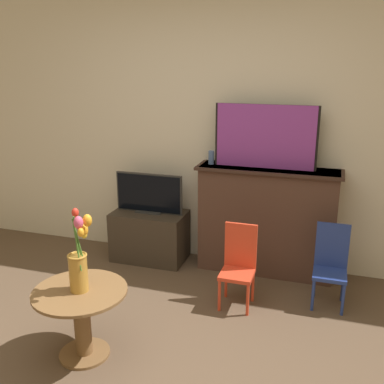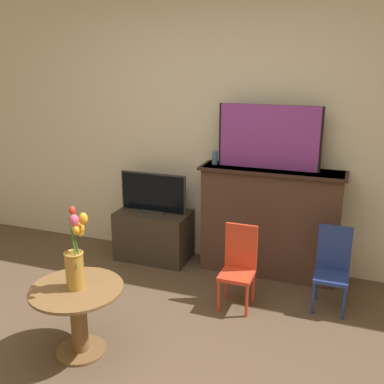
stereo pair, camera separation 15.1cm
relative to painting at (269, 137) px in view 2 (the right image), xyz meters
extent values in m
cube|color=beige|center=(-0.48, 0.18, 0.08)|extent=(8.00, 0.06, 2.70)
cube|color=#4C3328|center=(0.05, -0.01, -0.78)|extent=(1.22, 0.31, 1.00)
cube|color=#35231C|center=(0.05, -0.02, -0.29)|extent=(1.28, 0.35, 0.02)
cube|color=black|center=(0.00, 0.01, 0.00)|extent=(0.90, 0.02, 0.56)
cube|color=purple|center=(0.00, -0.01, 0.00)|extent=(0.86, 0.02, 0.56)
cylinder|color=#4C6699|center=(-0.49, -0.01, -0.22)|extent=(0.05, 0.05, 0.12)
cube|color=#382D23|center=(-1.08, -0.08, -1.03)|extent=(0.71, 0.42, 0.49)
cube|color=#2D2D2D|center=(-1.08, -0.08, -0.78)|extent=(0.26, 0.12, 0.02)
cube|color=#2D2D2D|center=(-1.08, -0.07, -0.59)|extent=(0.67, 0.02, 0.39)
cube|color=black|center=(-1.08, -0.08, -0.59)|extent=(0.64, 0.02, 0.36)
cylinder|color=red|center=(-0.18, -0.82, -1.14)|extent=(0.02, 0.02, 0.27)
cylinder|color=red|center=(0.04, -0.82, -1.14)|extent=(0.02, 0.02, 0.27)
cylinder|color=red|center=(-0.18, -0.59, -1.14)|extent=(0.02, 0.02, 0.27)
cylinder|color=red|center=(0.04, -0.59, -1.14)|extent=(0.02, 0.02, 0.27)
cube|color=red|center=(-0.07, -0.71, -0.99)|extent=(0.26, 0.26, 0.03)
cube|color=red|center=(-0.07, -0.59, -0.79)|extent=(0.26, 0.02, 0.37)
cylinder|color=navy|center=(0.52, -0.59, -1.14)|extent=(0.02, 0.02, 0.27)
cylinder|color=navy|center=(0.75, -0.59, -1.14)|extent=(0.02, 0.02, 0.27)
cylinder|color=navy|center=(0.52, -0.37, -1.14)|extent=(0.02, 0.02, 0.27)
cylinder|color=navy|center=(0.75, -0.37, -1.14)|extent=(0.02, 0.02, 0.27)
cube|color=navy|center=(0.63, -0.48, -0.99)|extent=(0.26, 0.26, 0.03)
cube|color=navy|center=(0.63, -0.36, -0.79)|extent=(0.26, 0.02, 0.37)
cylinder|color=brown|center=(-0.92, -1.63, -1.26)|extent=(0.34, 0.34, 0.02)
cylinder|color=brown|center=(-0.92, -1.63, -1.04)|extent=(0.11, 0.11, 0.47)
cylinder|color=brown|center=(-0.92, -1.63, -0.80)|extent=(0.62, 0.62, 0.02)
cylinder|color=#B78433|center=(-0.92, -1.63, -0.66)|extent=(0.12, 0.12, 0.24)
torus|color=#B78433|center=(-0.92, -1.63, -0.54)|extent=(0.13, 0.13, 0.01)
cylinder|color=#477A2D|center=(-0.92, -1.61, -0.49)|extent=(0.01, 0.03, 0.28)
ellipsoid|color=orange|center=(-0.92, -1.59, -0.35)|extent=(0.04, 0.04, 0.06)
cylinder|color=#477A2D|center=(-0.90, -1.63, -0.46)|extent=(0.07, 0.01, 0.33)
ellipsoid|color=orange|center=(-0.83, -1.63, -0.30)|extent=(0.06, 0.06, 0.08)
cylinder|color=#477A2D|center=(-0.90, -1.65, -0.48)|extent=(0.08, 0.07, 0.29)
ellipsoid|color=orange|center=(-0.83, -1.71, -0.35)|extent=(0.04, 0.04, 0.06)
cylinder|color=#477A2D|center=(-0.90, -1.62, -0.50)|extent=(0.03, 0.03, 0.25)
ellipsoid|color=orange|center=(-0.88, -1.60, -0.38)|extent=(0.06, 0.06, 0.08)
cylinder|color=#477A2D|center=(-0.93, -1.61, -0.45)|extent=(0.03, 0.05, 0.35)
ellipsoid|color=red|center=(-0.95, -1.57, -0.28)|extent=(0.04, 0.04, 0.06)
cylinder|color=#477A2D|center=(-0.90, -1.65, -0.46)|extent=(0.05, 0.05, 0.34)
ellipsoid|color=#E0517A|center=(-0.86, -1.68, -0.29)|extent=(0.06, 0.06, 0.08)
cylinder|color=#477A2D|center=(-0.90, -1.62, -0.51)|extent=(0.03, 0.03, 0.22)
ellipsoid|color=gold|center=(-0.87, -1.60, -0.40)|extent=(0.04, 0.04, 0.05)
camera|label=1|loc=(0.56, -3.89, 0.65)|focal=42.00mm
camera|label=2|loc=(0.71, -3.84, 0.65)|focal=42.00mm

